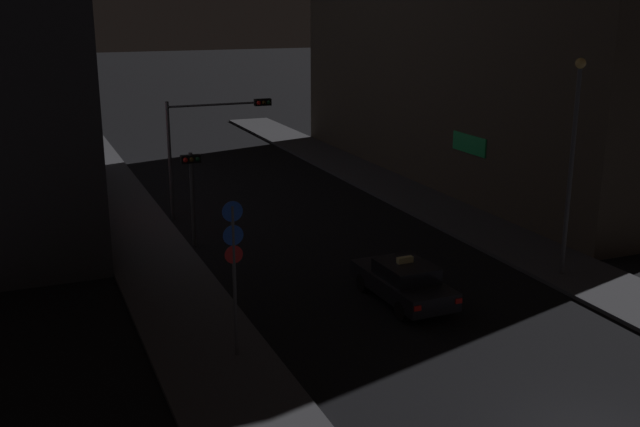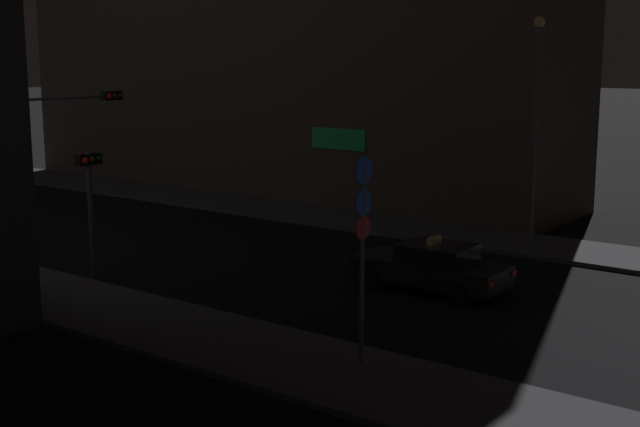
# 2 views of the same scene
# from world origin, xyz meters

# --- Properties ---
(sidewalk_right) EXTENTS (3.38, 52.48, 0.14)m
(sidewalk_right) POSITION_xyz_m (7.14, 24.24, 0.07)
(sidewalk_right) COLOR #424247
(sidewalk_right) RESTS_ON ground_plane
(building_facade_right) EXTENTS (6.41, 29.97, 17.49)m
(building_facade_right) POSITION_xyz_m (11.99, 25.10, 8.75)
(building_facade_right) COLOR #473D33
(building_facade_right) RESTS_ON ground_plane
(taxi) EXTENTS (1.91, 4.49, 1.62)m
(taxi) POSITION_xyz_m (-0.08, 9.31, 0.74)
(taxi) COLOR black
(taxi) RESTS_ON ground_plane
(traffic_light_overhead) EXTENTS (5.00, 0.42, 5.51)m
(traffic_light_overhead) POSITION_xyz_m (-3.30, 22.35, 4.00)
(traffic_light_overhead) COLOR #47474C
(traffic_light_overhead) RESTS_ON ground_plane
(traffic_light_left_kerb) EXTENTS (0.80, 0.42, 3.95)m
(traffic_light_left_kerb) POSITION_xyz_m (-5.20, 18.00, 2.81)
(traffic_light_left_kerb) COLOR #47474C
(traffic_light_left_kerb) RESTS_ON ground_plane
(sign_pole_left) EXTENTS (0.57, 0.10, 4.51)m
(sign_pole_left) POSITION_xyz_m (-6.49, 7.34, 2.89)
(sign_pole_left) COLOR #47474C
(sign_pole_left) RESTS_ON sidewalk_left
(street_lamp_near_block) EXTENTS (0.37, 0.37, 7.83)m
(street_lamp_near_block) POSITION_xyz_m (6.51, 9.22, 4.71)
(street_lamp_near_block) COLOR #47474C
(street_lamp_near_block) RESTS_ON sidewalk_right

